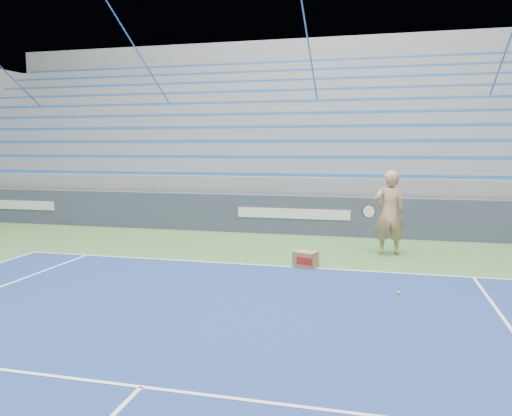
{
  "coord_description": "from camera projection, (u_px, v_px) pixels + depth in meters",
  "views": [
    {
      "loc": [
        2.3,
        1.96,
        2.46
      ],
      "look_at": [
        -0.25,
        12.38,
        1.15
      ],
      "focal_mm": 35.0,
      "sensor_mm": 36.0,
      "label": 1
    }
  ],
  "objects": [
    {
      "name": "tennis_ball_3",
      "position": [
        200.0,
        260.0,
        10.78
      ],
      "size": [
        0.07,
        0.07,
        0.07
      ],
      "primitive_type": "sphere",
      "color": "#AAE02D",
      "rests_on": "ground"
    },
    {
      "name": "ball_box",
      "position": [
        306.0,
        259.0,
        10.25
      ],
      "size": [
        0.53,
        0.47,
        0.34
      ],
      "color": "#936C47",
      "rests_on": "ground"
    },
    {
      "name": "tennis_ball_1",
      "position": [
        158.0,
        260.0,
        10.81
      ],
      "size": [
        0.07,
        0.07,
        0.07
      ],
      "primitive_type": "sphere",
      "color": "#AAE02D",
      "rests_on": "ground"
    },
    {
      "name": "sponsor_barrier",
      "position": [
        294.0,
        215.0,
        14.2
      ],
      "size": [
        30.0,
        0.32,
        1.1
      ],
      "color": "#394157",
      "rests_on": "ground"
    },
    {
      "name": "tennis_ball_0",
      "position": [
        399.0,
        293.0,
        8.34
      ],
      "size": [
        0.07,
        0.07,
        0.07
      ],
      "primitive_type": "sphere",
      "color": "#AAE02D",
      "rests_on": "ground"
    },
    {
      "name": "tennis_player",
      "position": [
        389.0,
        213.0,
        11.42
      ],
      "size": [
        1.0,
        0.92,
        1.94
      ],
      "color": "tan",
      "rests_on": "ground"
    },
    {
      "name": "tennis_ball_2",
      "position": [
        295.0,
        262.0,
        10.63
      ],
      "size": [
        0.07,
        0.07,
        0.07
      ],
      "primitive_type": "sphere",
      "color": "#AAE02D",
      "rests_on": "ground"
    },
    {
      "name": "bleachers",
      "position": [
        318.0,
        150.0,
        19.49
      ],
      "size": [
        31.0,
        9.15,
        7.3
      ],
      "color": "gray",
      "rests_on": "ground"
    }
  ]
}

